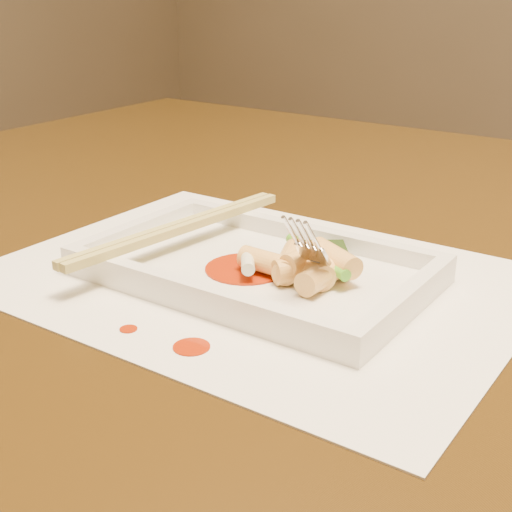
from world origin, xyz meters
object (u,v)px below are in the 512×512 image
Objects in this scene: table at (409,331)px; plate_base at (256,273)px; fork at (352,185)px; placemat at (256,278)px; chopstick_a at (174,227)px.

table is 5.38× the size of plate_base.
plate_base is at bearing -109.80° from table.
fork is (0.07, 0.02, 0.08)m from plate_base.
chopstick_a is (-0.08, 0.00, 0.03)m from placemat.
plate_base reaches higher than placemat.
fork is (0.07, 0.02, 0.08)m from placemat.
chopstick_a is 0.16m from fork.
plate_base is at bearing 0.00° from chopstick_a.
chopstick_a is at bearing -129.98° from table.
table is at bearing 93.11° from fork.
placemat reaches higher than table.
placemat is at bearing -109.80° from table.
table is 6.09× the size of chopstick_a.
chopstick_a is (-0.08, 0.00, 0.02)m from plate_base.
chopstick_a is at bearing -173.25° from fork.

